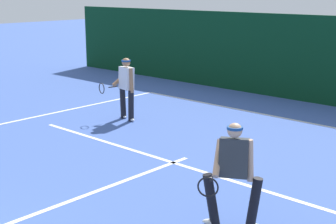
{
  "coord_description": "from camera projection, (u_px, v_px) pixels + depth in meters",
  "views": [
    {
      "loc": [
        6.44,
        -1.16,
        3.44
      ],
      "look_at": [
        -0.25,
        6.11,
        1.0
      ],
      "focal_mm": 53.72,
      "sensor_mm": 36.0,
      "label": 1
    }
  ],
  "objects": [
    {
      "name": "back_fence_windscreen",
      "position": [
        332.0,
        61.0,
        14.87
      ],
      "size": [
        23.09,
        0.12,
        2.66
      ],
      "primitive_type": "cube",
      "color": "#0A341B",
      "rests_on": "ground_plane"
    },
    {
      "name": "player_far",
      "position": [
        126.0,
        86.0,
        13.3
      ],
      "size": [
        0.89,
        0.91,
        1.67
      ],
      "rotation": [
        0.0,
        0.0,
        2.93
      ],
      "color": "black",
      "rests_on": "ground_plane"
    },
    {
      "name": "court_line_baseline_far",
      "position": [
        290.0,
        119.0,
        13.54
      ],
      "size": [
        10.58,
        0.1,
        0.01
      ],
      "primitive_type": "cube",
      "color": "white",
      "rests_on": "ground_plane"
    },
    {
      "name": "court_line_centre",
      "position": [
        58.0,
        205.0,
        8.17
      ],
      "size": [
        0.1,
        6.4,
        0.01
      ],
      "primitive_type": "cube",
      "color": "white",
      "rests_on": "ground_plane"
    },
    {
      "name": "court_line_service",
      "position": [
        173.0,
        163.0,
        10.17
      ],
      "size": [
        8.63,
        0.1,
        0.01
      ],
      "primitive_type": "cube",
      "color": "white",
      "rests_on": "ground_plane"
    },
    {
      "name": "player_near",
      "position": [
        233.0,
        171.0,
        7.22
      ],
      "size": [
        0.84,
        1.01,
        1.6
      ],
      "rotation": [
        0.0,
        0.0,
        3.66
      ],
      "color": "black",
      "rests_on": "ground_plane"
    }
  ]
}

